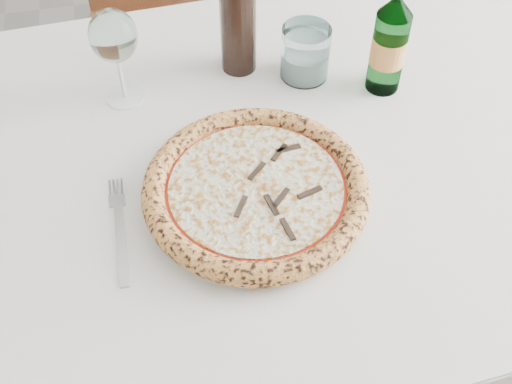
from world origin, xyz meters
The scene contains 9 objects.
dining_table centered at (0.24, 0.12, 0.67)m, with size 1.59×0.99×0.76m.
chair_far centered at (0.19, 0.89, 0.53)m, with size 0.55×0.55×0.93m.
plate centered at (0.24, 0.02, 0.76)m, with size 0.31×0.31×0.02m.
pizza centered at (0.24, 0.02, 0.78)m, with size 0.34×0.34×0.04m.
fork centered at (0.03, 0.01, 0.76)m, with size 0.03×0.21×0.00m.
wine_glass centered at (0.07, 0.30, 0.88)m, with size 0.08×0.08×0.18m.
tumbler centered at (0.39, 0.30, 0.80)m, with size 0.09×0.09×0.10m.
beer_bottle centered at (0.52, 0.24, 0.85)m, with size 0.06×0.06×0.23m.
wine_bottle centered at (0.28, 0.35, 0.87)m, with size 0.06×0.06×0.26m.
Camera 1 is at (0.11, -0.59, 1.51)m, focal length 45.00 mm.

